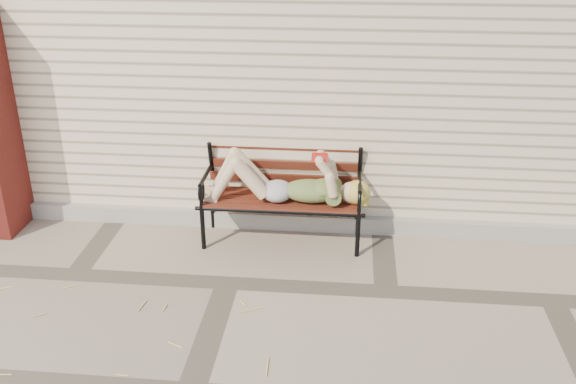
# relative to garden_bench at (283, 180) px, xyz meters

# --- Properties ---
(ground) EXTENTS (80.00, 80.00, 0.00)m
(ground) POSITION_rel_garden_bench_xyz_m (-0.36, -0.83, -0.55)
(ground) COLOR gray
(ground) RESTS_ON ground
(house_wall) EXTENTS (8.00, 4.00, 3.00)m
(house_wall) POSITION_rel_garden_bench_xyz_m (-0.36, 2.17, 0.95)
(house_wall) COLOR beige
(house_wall) RESTS_ON ground
(foundation_strip) EXTENTS (8.00, 0.10, 0.15)m
(foundation_strip) POSITION_rel_garden_bench_xyz_m (-0.36, 0.14, -0.47)
(foundation_strip) COLOR #A09C91
(foundation_strip) RESTS_ON ground
(garden_bench) EXTENTS (1.51, 0.60, 0.97)m
(garden_bench) POSITION_rel_garden_bench_xyz_m (0.00, 0.00, 0.00)
(garden_bench) COLOR black
(garden_bench) RESTS_ON ground
(reading_woman) EXTENTS (1.42, 0.32, 0.45)m
(reading_woman) POSITION_rel_garden_bench_xyz_m (0.01, -0.12, 0.03)
(reading_woman) COLOR #093542
(reading_woman) RESTS_ON ground
(straw_scatter) EXTENTS (2.61, 1.62, 0.01)m
(straw_scatter) POSITION_rel_garden_bench_xyz_m (-1.17, -1.79, -0.54)
(straw_scatter) COLOR #CAC162
(straw_scatter) RESTS_ON ground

